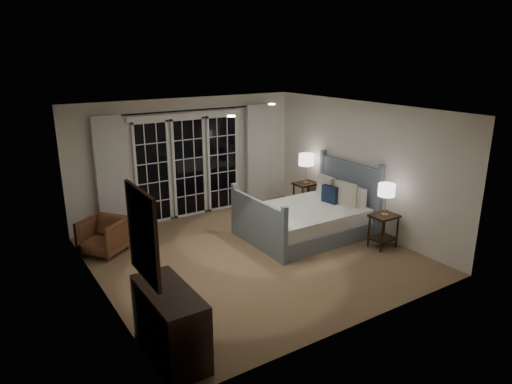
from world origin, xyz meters
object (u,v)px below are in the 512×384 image
nightstand_left (383,226)px  lamp_left (387,190)px  lamp_right (306,160)px  bed (308,218)px  dresser (170,323)px  nightstand_right (305,192)px  armchair (104,236)px

nightstand_left → lamp_left: lamp_left is taller
lamp_right → bed: bearing=-126.6°
nightstand_left → dresser: size_ratio=0.52×
nightstand_left → nightstand_right: size_ratio=0.96×
bed → dresser: (-3.65, -2.01, 0.09)m
bed → lamp_right: (0.84, 1.13, 0.82)m
bed → nightstand_right: 1.41m
bed → armchair: 3.74m
lamp_right → armchair: (-4.35, 0.14, -0.84)m
nightstand_left → nightstand_right: 2.32m
bed → lamp_left: size_ratio=3.93×
nightstand_left → bed: bearing=122.2°
lamp_left → lamp_right: (0.08, 2.32, 0.09)m
armchair → nightstand_left: bearing=23.4°
dresser → bed: bearing=28.8°
nightstand_left → lamp_right: size_ratio=0.95×
bed → nightstand_right: bearing=53.4°
lamp_left → lamp_right: size_ratio=0.89×
bed → lamp_left: bearing=-57.8°
lamp_left → lamp_right: 2.32m
lamp_left → nightstand_right: bearing=87.9°
lamp_left → armchair: size_ratio=0.82×
bed → lamp_left: 1.59m
nightstand_right → dresser: bearing=-145.1°
armchair → lamp_right: bearing=51.5°
lamp_left → dresser: 4.52m
nightstand_left → lamp_right: (0.08, 2.32, 0.75)m
bed → lamp_right: 1.63m
armchair → dresser: size_ratio=0.59×
lamp_left → armchair: 4.98m
lamp_left → bed: bearing=122.2°
bed → dresser: bearing=-151.2°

